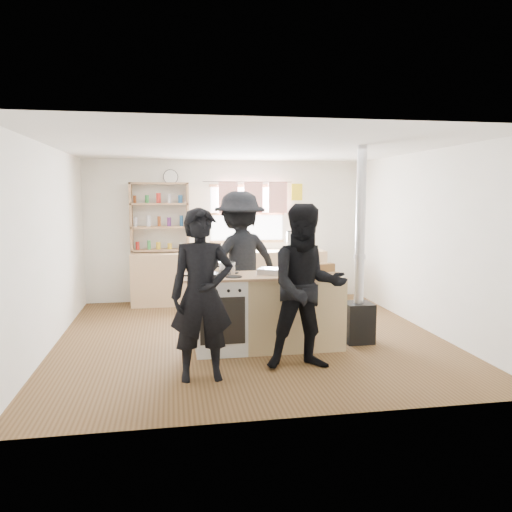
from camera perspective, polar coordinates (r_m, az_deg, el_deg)
name	(u,v)px	position (r m, az deg, el deg)	size (l,w,h in m)	color
ground	(250,337)	(6.79, -0.73, -9.21)	(5.00, 5.00, 0.01)	brown
back_counter	(230,277)	(8.83, -3.00, -2.39)	(3.40, 0.55, 0.90)	tan
shelving_unit	(160,217)	(8.79, -10.95, 4.42)	(1.00, 0.28, 1.20)	tan
thermos	(289,241)	(8.94, 3.80, 1.70)	(0.10, 0.10, 0.33)	silver
cooking_island	(268,311)	(6.17, 1.41, -6.35)	(1.97, 0.64, 0.93)	silver
skillet_greens	(205,275)	(5.87, -5.83, -2.16)	(0.33, 0.33, 0.05)	black
roast_tray	(271,271)	(6.07, 1.75, -1.72)	(0.38, 0.35, 0.07)	silver
stockpot_stove	(227,268)	(6.07, -3.34, -1.38)	(0.21, 0.21, 0.17)	silver
stockpot_counter	(301,265)	(6.27, 5.14, -0.98)	(0.28, 0.28, 0.21)	#B9B9BB
bread_board	(325,269)	(6.20, 7.90, -1.49)	(0.32, 0.26, 0.12)	tan
flue_heater	(359,293)	(6.53, 11.66, -4.12)	(0.35, 0.35, 2.50)	black
person_near_left	(202,295)	(5.10, -6.20, -4.45)	(0.64, 0.42, 1.76)	black
person_near_right	(307,287)	(5.41, 5.83, -3.58)	(0.87, 0.68, 1.80)	black
person_far	(240,261)	(6.96, -1.88, -0.60)	(1.25, 0.72, 1.94)	black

